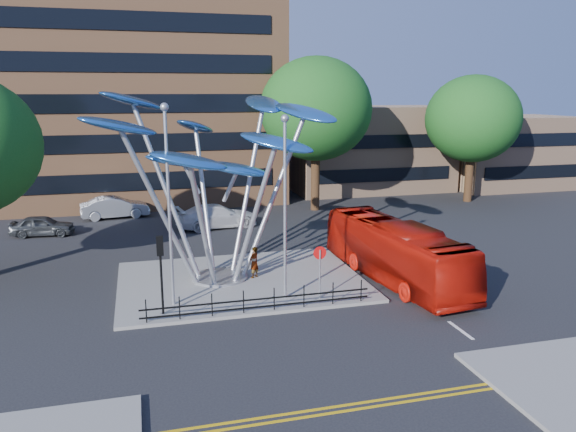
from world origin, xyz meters
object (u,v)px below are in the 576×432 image
object	(u,v)px
tree_far	(473,119)
traffic_light_island	(160,258)
parked_car_left	(42,226)
parked_car_mid	(115,207)
parked_car_right	(217,216)
pedestrian	(254,262)
street_lamp_left	(168,189)
tree_right	(316,109)
street_lamp_right	(285,191)
leaf_sculpture	(214,145)
no_entry_sign_island	(320,263)
red_bus	(395,251)

from	to	relation	value
tree_far	traffic_light_island	bearing A→B (deg)	-144.16
parked_car_left	parked_car_mid	xyz separation A→B (m)	(4.50, 4.32, 0.14)
parked_car_right	parked_car_mid	bearing A→B (deg)	45.16
traffic_light_island	parked_car_mid	world-z (taller)	traffic_light_island
traffic_light_island	pedestrian	size ratio (longest dim) A/B	2.13
street_lamp_left	traffic_light_island	size ratio (longest dim) A/B	2.57
traffic_light_island	tree_right	bearing A→B (deg)	56.31
street_lamp_right	street_lamp_left	bearing A→B (deg)	174.29
street_lamp_left	parked_car_left	size ratio (longest dim) A/B	2.19
tree_right	street_lamp_right	world-z (taller)	tree_right
tree_far	street_lamp_right	distance (m)	28.76
tree_right	parked_car_left	xyz separation A→B (m)	(-20.08, -3.32, -7.35)
tree_right	leaf_sculpture	distance (m)	18.37
tree_right	parked_car_mid	world-z (taller)	tree_right
leaf_sculpture	no_entry_sign_island	distance (m)	7.71
parked_car_mid	tree_right	bearing A→B (deg)	-101.07
street_lamp_right	pedestrian	xyz separation A→B (m)	(-0.79, 3.17, -4.14)
street_lamp_left	parked_car_mid	world-z (taller)	street_lamp_left
tree_right	tree_far	bearing A→B (deg)	0.00
pedestrian	parked_car_left	size ratio (longest dim) A/B	0.40
leaf_sculpture	pedestrian	xyz separation A→B (m)	(1.78, -0.51, -5.92)
parked_car_left	traffic_light_island	bearing A→B (deg)	-150.95
leaf_sculpture	parked_car_right	bearing A→B (deg)	82.22
no_entry_sign_island	parked_car_mid	distance (m)	22.63
traffic_light_island	parked_car_left	bearing A→B (deg)	113.63
pedestrian	no_entry_sign_island	bearing A→B (deg)	83.42
tree_far	parked_car_right	world-z (taller)	tree_far
street_lamp_left	no_entry_sign_island	size ratio (longest dim) A/B	3.59
tree_far	red_bus	xyz separation A→B (m)	(-15.40, -17.62, -5.60)
red_bus	parked_car_right	size ratio (longest dim) A/B	1.91
leaf_sculpture	no_entry_sign_island	size ratio (longest dim) A/B	5.19
tree_far	red_bus	world-z (taller)	tree_far
parked_car_right	no_entry_sign_island	bearing A→B (deg)	179.74
street_lamp_right	parked_car_right	size ratio (longest dim) A/B	1.46
tree_right	pedestrian	bearing A→B (deg)	-117.63
tree_far	pedestrian	xyz separation A→B (m)	(-22.29, -15.83, -6.15)
traffic_light_island	red_bus	size ratio (longest dim) A/B	0.32
no_entry_sign_island	pedestrian	bearing A→B (deg)	122.04
tree_right	pedestrian	distance (m)	19.22
pedestrian	parked_car_left	xyz separation A→B (m)	(-11.79, 12.51, -0.27)
tree_right	street_lamp_left	world-z (taller)	tree_right
no_entry_sign_island	parked_car_mid	xyz separation A→B (m)	(-9.58, 20.48, -0.99)
red_bus	traffic_light_island	bearing A→B (deg)	-176.87
tree_far	parked_car_right	xyz separation A→B (m)	(-22.52, -4.00, -6.28)
red_bus	parked_car_left	xyz separation A→B (m)	(-18.68, 14.30, -0.82)
traffic_light_island	parked_car_mid	distance (m)	20.74
leaf_sculpture	parked_car_right	xyz separation A→B (m)	(1.55, 11.32, -6.05)
red_bus	parked_car_right	world-z (taller)	red_bus
red_bus	parked_car_mid	distance (m)	23.41
tree_right	parked_car_mid	distance (m)	17.19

